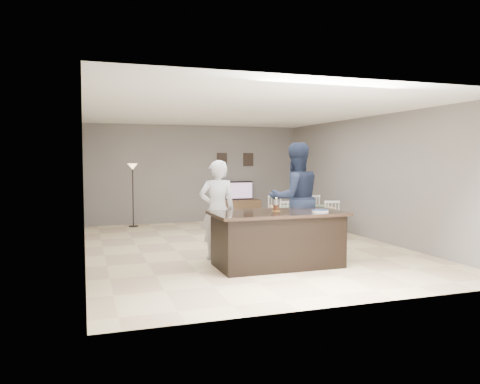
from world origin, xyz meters
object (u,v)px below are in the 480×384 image
object	(u,v)px
man	(295,199)
dining_table	(301,211)
birthday_cake	(276,208)
woman	(217,210)
television	(238,191)
tv_console	(239,210)
floor_lamp	(133,178)
plate_stack	(320,211)
kitchen_island	(278,239)

from	to	relation	value
man	dining_table	size ratio (longest dim) A/B	1.11
birthday_cake	woman	bearing A→B (deg)	138.66
television	man	size ratio (longest dim) A/B	0.44
tv_console	birthday_cake	size ratio (longest dim) A/B	5.44
birthday_cake	floor_lamp	distance (m)	5.57
floor_lamp	man	bearing A→B (deg)	-61.78
plate_stack	man	bearing A→B (deg)	86.47
tv_console	television	distance (m)	0.57
kitchen_island	birthday_cake	distance (m)	0.52
tv_console	man	world-z (taller)	man
kitchen_island	woman	world-z (taller)	woman
woman	floor_lamp	distance (m)	4.66
tv_console	floor_lamp	world-z (taller)	floor_lamp
woman	plate_stack	size ratio (longest dim) A/B	6.41
plate_stack	floor_lamp	xyz separation A→B (m)	(-2.40, 5.68, 0.36)
television	dining_table	world-z (taller)	television
man	tv_console	bearing A→B (deg)	-95.74
woman	plate_stack	xyz separation A→B (m)	(1.41, -1.14, 0.05)
television	dining_table	size ratio (longest dim) A/B	0.49
tv_console	birthday_cake	bearing A→B (deg)	-102.13
man	television	bearing A→B (deg)	-95.65
kitchen_island	dining_table	bearing A→B (deg)	57.12
woman	man	world-z (taller)	man
tv_console	television	xyz separation A→B (m)	(0.00, 0.07, 0.56)
man	dining_table	distance (m)	2.29
floor_lamp	television	bearing A→B (deg)	4.84
plate_stack	floor_lamp	bearing A→B (deg)	112.95
kitchen_island	floor_lamp	distance (m)	5.73
kitchen_island	television	bearing A→B (deg)	77.99
dining_table	woman	bearing A→B (deg)	-130.81
woman	plate_stack	world-z (taller)	woman
woman	birthday_cake	distance (m)	1.09
plate_stack	dining_table	bearing A→B (deg)	69.21
kitchen_island	television	distance (m)	5.78
tv_console	birthday_cake	xyz separation A→B (m)	(-1.17, -5.43, 0.65)
plate_stack	floor_lamp	distance (m)	6.17
dining_table	television	bearing A→B (deg)	113.90
kitchen_island	woman	distance (m)	1.23
birthday_cake	plate_stack	xyz separation A→B (m)	(0.59, -0.42, -0.03)
woman	dining_table	bearing A→B (deg)	-137.81
woman	man	size ratio (longest dim) A/B	0.85
floor_lamp	kitchen_island	bearing A→B (deg)	-71.70
television	woman	xyz separation A→B (m)	(-1.98, -4.79, 0.01)
woman	plate_stack	bearing A→B (deg)	146.62
television	dining_table	bearing A→B (deg)	101.20
tv_console	dining_table	xyz separation A→B (m)	(0.57, -2.83, 0.25)
television	woman	distance (m)	5.18
kitchen_island	dining_table	distance (m)	3.27
dining_table	floor_lamp	xyz separation A→B (m)	(-3.56, 2.64, 0.73)
floor_lamp	plate_stack	bearing A→B (deg)	-67.05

